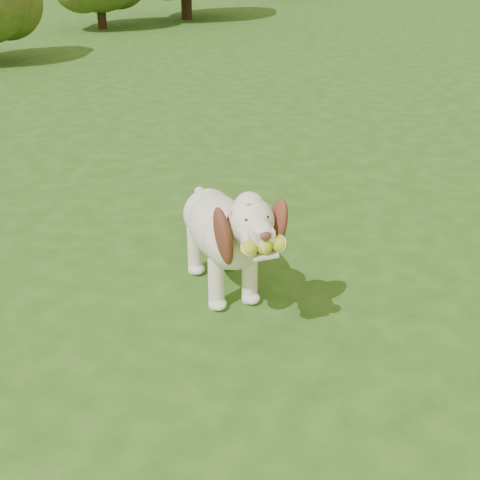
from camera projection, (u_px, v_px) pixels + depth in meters
ground at (121, 297)px, 3.77m from camera, size 80.00×80.00×0.00m
dog at (226, 229)px, 3.63m from camera, size 0.56×1.16×0.76m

